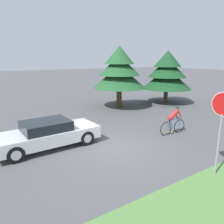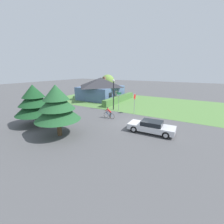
% 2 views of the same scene
% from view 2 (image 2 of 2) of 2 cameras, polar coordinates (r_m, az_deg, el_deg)
% --- Properties ---
extents(ground_plane, '(140.00, 140.00, 0.00)m').
position_cam_2_polar(ground_plane, '(18.15, 8.78, -4.25)').
color(ground_plane, '#515154').
extents(grass_verge_right, '(16.00, 36.00, 0.01)m').
position_cam_2_polar(grass_verge_right, '(29.83, 9.79, 3.63)').
color(grass_verge_right, '#568442').
rests_on(grass_verge_right, ground).
extents(cottage_house, '(9.24, 8.19, 4.62)m').
position_cam_2_polar(cottage_house, '(33.08, -4.24, 9.15)').
color(cottage_house, slate).
rests_on(cottage_house, ground).
extents(hedge_row, '(11.37, 0.90, 1.18)m').
position_cam_2_polar(hedge_row, '(29.95, 2.92, 5.03)').
color(hedge_row, '#4C7A3D').
rests_on(hedge_row, ground).
extents(sedan_left_lane, '(1.95, 4.63, 1.25)m').
position_cam_2_polar(sedan_left_lane, '(15.66, 14.76, -5.46)').
color(sedan_left_lane, silver).
rests_on(sedan_left_lane, ground).
extents(cyclist, '(0.44, 1.70, 1.49)m').
position_cam_2_polar(cyclist, '(19.57, -1.15, -0.40)').
color(cyclist, black).
rests_on(cyclist, ground).
extents(stop_sign, '(0.80, 0.07, 2.90)m').
position_cam_2_polar(stop_sign, '(21.63, 8.59, 4.74)').
color(stop_sign, gray).
rests_on(stop_sign, ground).
extents(street_lamp, '(0.33, 0.33, 4.82)m').
position_cam_2_polar(street_lamp, '(23.51, 0.57, 7.74)').
color(street_lamp, black).
rests_on(street_lamp, ground).
extents(street_name_sign, '(0.90, 0.90, 2.86)m').
position_cam_2_polar(street_name_sign, '(22.99, 2.58, 5.25)').
color(street_name_sign, gray).
rests_on(street_name_sign, ground).
extents(conifer_tall_near, '(4.22, 4.22, 4.90)m').
position_cam_2_polar(conifer_tall_near, '(14.75, -20.25, 2.48)').
color(conifer_tall_near, '#4C3823').
rests_on(conifer_tall_near, ground).
extents(conifer_tall_far, '(4.30, 4.30, 4.62)m').
position_cam_2_polar(conifer_tall_far, '(18.95, -27.48, 3.52)').
color(conifer_tall_far, '#4C3823').
rests_on(conifer_tall_far, ground).
extents(deciduous_tree_right, '(3.40, 3.40, 5.03)m').
position_cam_2_polar(deciduous_tree_right, '(38.38, -1.62, 11.40)').
color(deciduous_tree_right, '#4C3823').
rests_on(deciduous_tree_right, ground).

